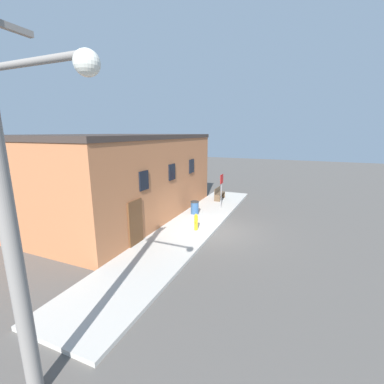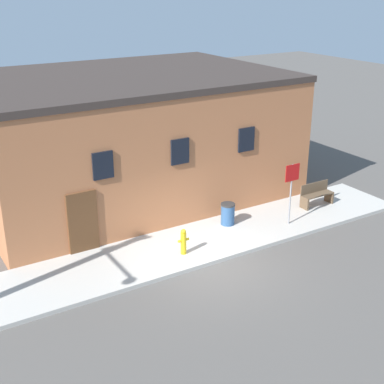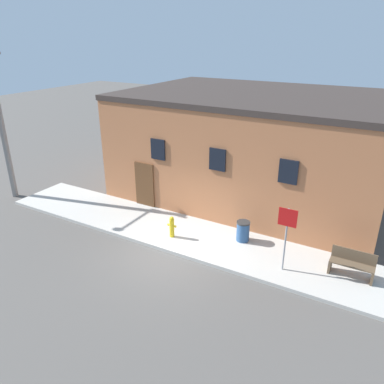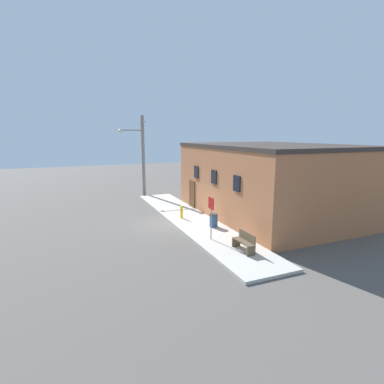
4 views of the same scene
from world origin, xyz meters
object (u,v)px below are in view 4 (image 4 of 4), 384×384
object	(u,v)px
stop_sign	(211,211)
utility_pole	(142,153)
bench	(244,242)
trash_bin	(214,220)
fire_hydrant	(182,212)

from	to	relation	value
stop_sign	utility_pole	bearing A→B (deg)	-178.49
bench	trash_bin	world-z (taller)	bench
trash_bin	utility_pole	world-z (taller)	utility_pole
fire_hydrant	utility_pole	xyz separation A→B (m)	(-9.18, -0.39, 3.36)
fire_hydrant	trash_bin	world-z (taller)	fire_hydrant
stop_sign	trash_bin	world-z (taller)	stop_sign
fire_hydrant	stop_sign	bearing A→B (deg)	-0.36
trash_bin	fire_hydrant	bearing A→B (deg)	-156.28
bench	trash_bin	bearing A→B (deg)	174.79
fire_hydrant	bench	world-z (taller)	bench
stop_sign	bench	size ratio (longest dim) A/B	1.64
stop_sign	trash_bin	xyz separation A→B (m)	(-1.93, 1.14, -1.17)
stop_sign	fire_hydrant	bearing A→B (deg)	179.64
bench	utility_pole	xyz separation A→B (m)	(-15.70, -1.14, 3.36)
fire_hydrant	utility_pole	world-z (taller)	utility_pole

